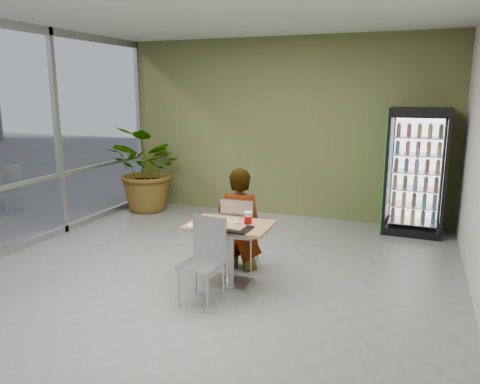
# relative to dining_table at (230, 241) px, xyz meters

# --- Properties ---
(ground) EXTENTS (7.00, 7.00, 0.00)m
(ground) POSITION_rel_dining_table_xyz_m (-0.34, -0.14, -0.54)
(ground) COLOR slate
(ground) RESTS_ON ground
(room_envelope) EXTENTS (6.00, 7.00, 3.20)m
(room_envelope) POSITION_rel_dining_table_xyz_m (-0.34, -0.14, 1.06)
(room_envelope) COLOR silver
(room_envelope) RESTS_ON ground
(dining_table) EXTENTS (0.97, 0.69, 0.75)m
(dining_table) POSITION_rel_dining_table_xyz_m (0.00, 0.00, 0.00)
(dining_table) COLOR #BE7951
(dining_table) RESTS_ON ground
(chair_far) EXTENTS (0.45, 0.45, 0.94)m
(chair_far) POSITION_rel_dining_table_xyz_m (-0.08, 0.51, 0.01)
(chair_far) COLOR #A8AAAD
(chair_far) RESTS_ON ground
(chair_near) EXTENTS (0.45, 0.45, 0.93)m
(chair_near) POSITION_rel_dining_table_xyz_m (-0.09, -0.48, 0.01)
(chair_near) COLOR #A8AAAD
(chair_near) RESTS_ON ground
(seated_woman) EXTENTS (0.63, 0.43, 1.62)m
(seated_woman) POSITION_rel_dining_table_xyz_m (-0.09, 0.55, -0.03)
(seated_woman) COLOR black
(seated_woman) RESTS_ON ground
(pizza_plate) EXTENTS (0.28, 0.21, 0.03)m
(pizza_plate) POSITION_rel_dining_table_xyz_m (-0.01, 0.09, 0.23)
(pizza_plate) COLOR white
(pizza_plate) RESTS_ON dining_table
(soda_cup) EXTENTS (0.09, 0.09, 0.17)m
(soda_cup) POSITION_rel_dining_table_xyz_m (0.23, -0.00, 0.29)
(soda_cup) COLOR white
(soda_cup) RESTS_ON dining_table
(napkin_stack) EXTENTS (0.19, 0.19, 0.02)m
(napkin_stack) POSITION_rel_dining_table_xyz_m (-0.34, -0.24, 0.22)
(napkin_stack) COLOR white
(napkin_stack) RESTS_ON dining_table
(cafeteria_tray) EXTENTS (0.43, 0.32, 0.02)m
(cafeteria_tray) POSITION_rel_dining_table_xyz_m (0.10, -0.20, 0.23)
(cafeteria_tray) COLOR black
(cafeteria_tray) RESTS_ON dining_table
(beverage_fridge) EXTENTS (0.94, 0.74, 2.01)m
(beverage_fridge) POSITION_rel_dining_table_xyz_m (1.98, 3.01, 0.47)
(beverage_fridge) COLOR black
(beverage_fridge) RESTS_ON ground
(potted_plant) EXTENTS (1.83, 1.72, 1.62)m
(potted_plant) POSITION_rel_dining_table_xyz_m (-2.75, 2.72, 0.28)
(potted_plant) COLOR #336428
(potted_plant) RESTS_ON ground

